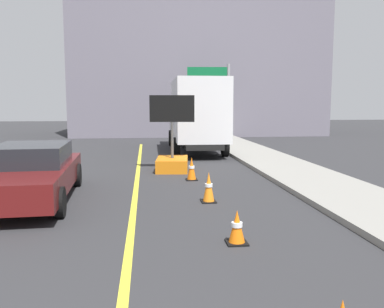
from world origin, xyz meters
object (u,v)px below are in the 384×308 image
Objects in this scene: traffic_cone_far_lane at (209,187)px; box_truck at (196,114)px; traffic_cone_curbside at (192,169)px; highway_guide_sign at (216,88)px; pickup_car at (30,173)px; traffic_cone_mid_lane at (237,227)px; arrow_board_trailer at (172,157)px.

box_truck is at bearing 84.60° from traffic_cone_far_lane.
traffic_cone_far_lane is 1.01× the size of traffic_cone_curbside.
traffic_cone_far_lane is at bearing -88.26° from traffic_cone_curbside.
traffic_cone_curbside is at bearing -102.90° from highway_guide_sign.
traffic_cone_far_lane is at bearing -9.13° from pickup_car.
box_truck reaches higher than traffic_cone_curbside.
traffic_cone_mid_lane is (-3.11, -20.01, -3.14)m from highway_guide_sign.
box_truck is 10.90m from traffic_cone_far_lane.
traffic_cone_curbside is at bearing 91.74° from traffic_cone_far_lane.
arrow_board_trailer is 5.69m from pickup_car.
arrow_board_trailer reaches higher than pickup_car.
highway_guide_sign reaches higher than box_truck.
box_truck reaches higher than pickup_car.
pickup_car is 7.08× the size of traffic_cone_far_lane.
traffic_cone_curbside is (-0.11, 5.94, 0.07)m from traffic_cone_mid_lane.
traffic_cone_far_lane is (-3.13, -17.02, -3.06)m from highway_guide_sign.
arrow_board_trailer is 12.97m from highway_guide_sign.
traffic_cone_far_lane reaches higher than traffic_cone_curbside.
pickup_car is 1.05× the size of highway_guide_sign.
highway_guide_sign is 8.56× the size of traffic_cone_mid_lane.
pickup_car is 7.17× the size of traffic_cone_curbside.
traffic_cone_mid_lane is at bearing -98.83° from highway_guide_sign.
highway_guide_sign is (7.49, 16.32, 2.72)m from pickup_car.
traffic_cone_far_lane is at bearing -100.44° from highway_guide_sign.
highway_guide_sign is at bearing 65.34° from pickup_car.
highway_guide_sign is (2.12, 6.27, 1.53)m from box_truck.
arrow_board_trailer is 4.97m from traffic_cone_far_lane.
box_truck is 8.03m from traffic_cone_curbside.
highway_guide_sign reaches higher than arrow_board_trailer.
pickup_car is at bearing -118.13° from box_truck.
pickup_car reaches higher than traffic_cone_mid_lane.
traffic_cone_mid_lane is 3.00m from traffic_cone_far_lane.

